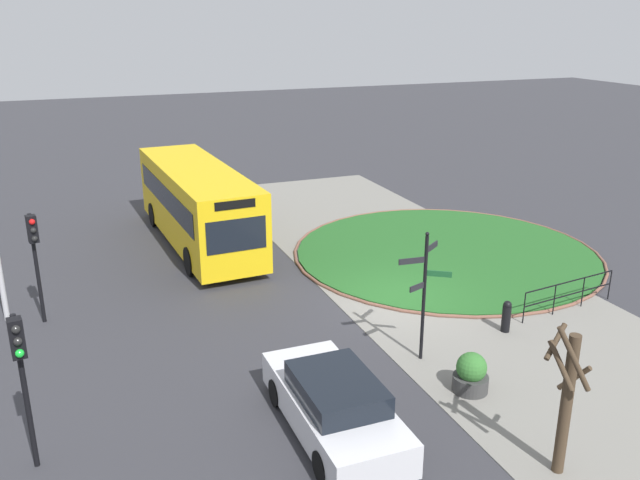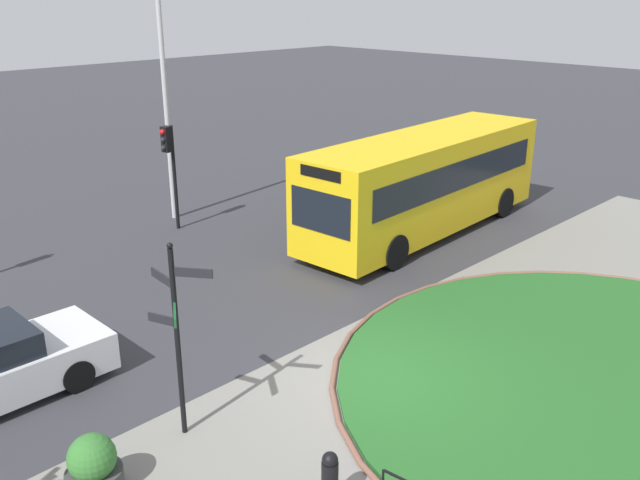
{
  "view_description": "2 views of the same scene",
  "coord_description": "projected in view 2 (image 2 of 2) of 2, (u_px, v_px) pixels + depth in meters",
  "views": [
    {
      "loc": [
        -17.02,
        9.45,
        8.58
      ],
      "look_at": [
        2.55,
        1.69,
        1.39
      ],
      "focal_mm": 37.21,
      "sensor_mm": 36.0,
      "label": 1
    },
    {
      "loc": [
        -8.98,
        -7.38,
        7.2
      ],
      "look_at": [
        1.33,
        2.95,
        1.83
      ],
      "focal_mm": 38.33,
      "sensor_mm": 36.0,
      "label": 2
    }
  ],
  "objects": [
    {
      "name": "bollard_foreground",
      "position": [
        330.0,
        479.0,
        9.94
      ],
      "size": [
        0.25,
        0.25,
        0.96
      ],
      "color": "black",
      "rests_on": "ground"
    },
    {
      "name": "sidewalk_paving",
      "position": [
        465.0,
        424.0,
        12.01
      ],
      "size": [
        32.0,
        8.0,
        0.02
      ],
      "primitive_type": "cube",
      "color": "gray",
      "rests_on": "ground"
    },
    {
      "name": "traffic_light_near",
      "position": [
        169.0,
        154.0,
        20.94
      ],
      "size": [
        0.49,
        0.3,
        3.32
      ],
      "rotation": [
        0.0,
        0.0,
        3.33
      ],
      "color": "black",
      "rests_on": "ground"
    },
    {
      "name": "signpost_directional",
      "position": [
        176.0,
        327.0,
        11.1
      ],
      "size": [
        0.78,
        1.29,
        3.51
      ],
      "color": "black",
      "rests_on": "ground"
    },
    {
      "name": "grass_island",
      "position": [
        630.0,
        389.0,
        12.98
      ],
      "size": [
        11.17,
        11.17,
        0.1
      ],
      "primitive_type": "cylinder",
      "color": "#235B23",
      "rests_on": "ground"
    },
    {
      "name": "lamppost_tall",
      "position": [
        163.0,
        71.0,
        21.27
      ],
      "size": [
        0.32,
        0.32,
        9.05
      ],
      "color": "#B7B7BC",
      "rests_on": "ground"
    },
    {
      "name": "grass_kerb_ring",
      "position": [
        630.0,
        389.0,
        12.98
      ],
      "size": [
        11.48,
        11.48,
        0.11
      ],
      "primitive_type": "torus",
      "color": "brown",
      "rests_on": "ground"
    },
    {
      "name": "ground",
      "position": [
        378.0,
        381.0,
        13.34
      ],
      "size": [
        120.0,
        120.0,
        0.0
      ],
      "primitive_type": "plane",
      "color": "#333338"
    },
    {
      "name": "bus_yellow",
      "position": [
        425.0,
        181.0,
        21.01
      ],
      "size": [
        9.77,
        3.0,
        3.05
      ],
      "rotation": [
        0.0,
        0.0,
        3.2
      ],
      "color": "yellow",
      "rests_on": "ground"
    },
    {
      "name": "planter_near_signpost",
      "position": [
        93.0,
        468.0,
        10.23
      ],
      "size": [
        0.86,
        0.86,
        1.01
      ],
      "color": "#383838",
      "rests_on": "ground"
    }
  ]
}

